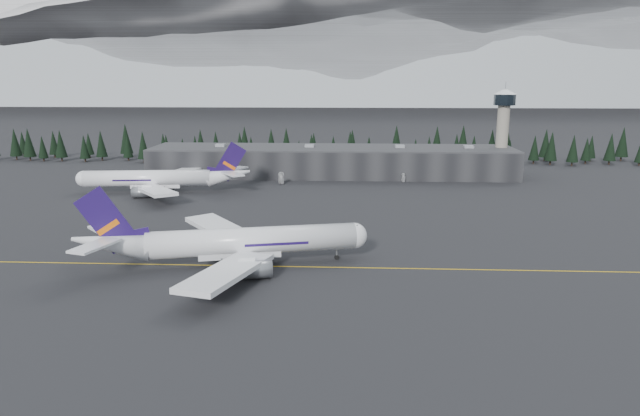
{
  "coord_description": "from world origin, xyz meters",
  "views": [
    {
      "loc": [
        7.42,
        -127.45,
        43.05
      ],
      "look_at": [
        0.0,
        20.0,
        9.0
      ],
      "focal_mm": 32.0,
      "sensor_mm": 36.0,
      "label": 1
    }
  ],
  "objects_px": {
    "jet_main": "(227,243)",
    "gse_vehicle_a": "(281,182)",
    "jet_parked": "(163,179)",
    "terminal": "(332,161)",
    "gse_vehicle_b": "(404,181)",
    "control_tower": "(503,123)"
  },
  "relations": [
    {
      "from": "terminal",
      "to": "jet_main",
      "type": "distance_m",
      "value": 128.65
    },
    {
      "from": "control_tower",
      "to": "gse_vehicle_b",
      "type": "relative_size",
      "value": 9.88
    },
    {
      "from": "gse_vehicle_b",
      "to": "jet_main",
      "type": "bearing_deg",
      "value": -60.5
    },
    {
      "from": "terminal",
      "to": "jet_parked",
      "type": "height_order",
      "value": "jet_parked"
    },
    {
      "from": "terminal",
      "to": "gse_vehicle_a",
      "type": "xyz_separation_m",
      "value": [
        -20.01,
        -23.06,
        -5.6
      ]
    },
    {
      "from": "control_tower",
      "to": "gse_vehicle_b",
      "type": "bearing_deg",
      "value": -157.03
    },
    {
      "from": "terminal",
      "to": "gse_vehicle_a",
      "type": "relative_size",
      "value": 31.75
    },
    {
      "from": "terminal",
      "to": "jet_main",
      "type": "xyz_separation_m",
      "value": [
        -20.42,
        -127.02,
        -0.68
      ]
    },
    {
      "from": "jet_main",
      "to": "gse_vehicle_a",
      "type": "xyz_separation_m",
      "value": [
        0.41,
        103.95,
        -4.92
      ]
    },
    {
      "from": "control_tower",
      "to": "gse_vehicle_a",
      "type": "relative_size",
      "value": 7.48
    },
    {
      "from": "jet_parked",
      "to": "gse_vehicle_b",
      "type": "relative_size",
      "value": 17.21
    },
    {
      "from": "control_tower",
      "to": "jet_parked",
      "type": "distance_m",
      "value": 146.31
    },
    {
      "from": "terminal",
      "to": "jet_main",
      "type": "height_order",
      "value": "jet_main"
    },
    {
      "from": "gse_vehicle_a",
      "to": "gse_vehicle_b",
      "type": "bearing_deg",
      "value": 19.36
    },
    {
      "from": "jet_main",
      "to": "gse_vehicle_b",
      "type": "xyz_separation_m",
      "value": [
        51.06,
        111.21,
        -4.97
      ]
    },
    {
      "from": "control_tower",
      "to": "gse_vehicle_a",
      "type": "xyz_separation_m",
      "value": [
        -95.01,
        -26.06,
        -22.71
      ]
    },
    {
      "from": "jet_parked",
      "to": "gse_vehicle_b",
      "type": "height_order",
      "value": "jet_parked"
    },
    {
      "from": "jet_main",
      "to": "jet_parked",
      "type": "bearing_deg",
      "value": 103.76
    },
    {
      "from": "terminal",
      "to": "jet_parked",
      "type": "bearing_deg",
      "value": -145.61
    },
    {
      "from": "control_tower",
      "to": "jet_main",
      "type": "distance_m",
      "value": 162.25
    },
    {
      "from": "jet_main",
      "to": "jet_parked",
      "type": "xyz_separation_m",
      "value": [
        -42.32,
        84.07,
        -0.16
      ]
    },
    {
      "from": "control_tower",
      "to": "terminal",
      "type": "bearing_deg",
      "value": -177.71
    }
  ]
}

